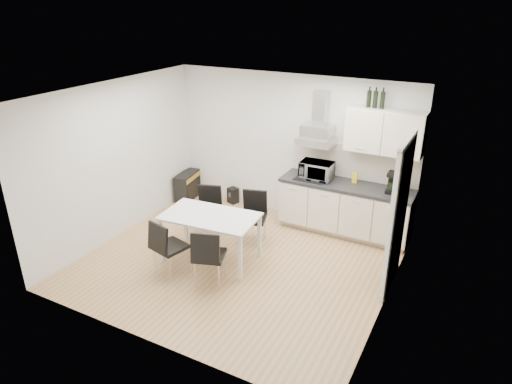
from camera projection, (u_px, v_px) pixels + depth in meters
ground at (237, 262)px, 7.05m from camera, size 4.50×4.50×0.00m
wall_back at (291, 147)px, 8.16m from camera, size 4.50×0.10×2.60m
wall_front at (142, 247)px, 4.91m from camera, size 4.50×0.10×2.60m
wall_left at (117, 161)px, 7.50m from camera, size 0.10×4.00×2.60m
wall_right at (394, 217)px, 5.58m from camera, size 0.10×4.00×2.60m
ceiling at (233, 94)px, 6.02m from camera, size 4.50×4.50×0.00m
doorway at (398, 217)px, 6.14m from camera, size 0.08×1.04×2.10m
kitchenette at (349, 188)px, 7.63m from camera, size 2.22×0.64×2.52m
dining_table at (210, 220)px, 6.90m from camera, size 1.49×0.93×0.75m
chair_far_left at (208, 213)px, 7.64m from camera, size 0.58×0.62×0.88m
chair_far_right at (253, 219)px, 7.45m from camera, size 0.57×0.61×0.88m
chair_near_left at (170, 247)px, 6.60m from camera, size 0.55×0.59×0.88m
chair_near_right at (209, 256)px, 6.39m from camera, size 0.58×0.61×0.88m
guitar_amp at (187, 186)px, 9.18m from camera, size 0.38×0.69×0.55m
floor_speaker at (233, 195)px, 9.04m from camera, size 0.23×0.22×0.31m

